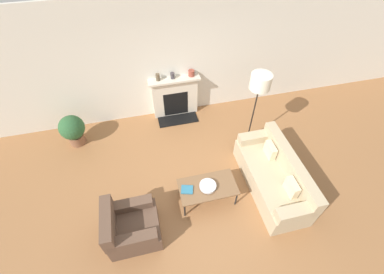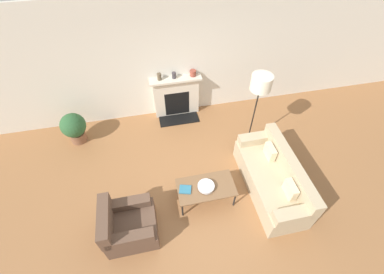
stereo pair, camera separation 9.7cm
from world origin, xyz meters
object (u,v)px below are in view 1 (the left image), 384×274
Objects in this scene: floor_lamp at (259,88)px; armchair_near at (130,227)px; fireplace at (175,97)px; book at (187,190)px; mantel_vase_left at (158,77)px; mantel_vase_center_right at (191,73)px; bowl at (208,186)px; couch at (274,176)px; potted_plant at (73,129)px; coffee_table at (208,187)px; mantel_vase_center_left at (173,76)px.

armchair_near is at bearing -149.80° from floor_lamp.
book is (-0.28, -2.58, -0.09)m from fireplace.
mantel_vase_left is 1.11× the size of mantel_vase_center_right.
mantel_vase_center_right is (0.79, 0.00, -0.01)m from mantel_vase_left.
mantel_vase_left is (-0.47, 2.63, 0.68)m from bowl.
fireplace is at bearing -177.97° from mantel_vase_center_right.
armchair_near is (-2.81, -0.36, -0.02)m from couch.
couch is at bearing -0.24° from bowl.
fireplace is 3.00m from couch.
fireplace is at bearing 11.07° from potted_plant.
floor_lamp is (1.45, -1.34, 0.99)m from fireplace.
potted_plant reaches higher than bowl.
mantel_vase_left is at bearing 143.29° from floor_lamp.
floor_lamp is 4.12m from potted_plant.
mantel_vase_left is at bearing 180.00° from mantel_vase_center_right.
potted_plant is (-3.88, 0.87, -1.08)m from floor_lamp.
floor_lamp is 11.18× the size of mantel_vase_left.
book reaches higher than coffee_table.
mantel_vase_center_right reaches higher than coffee_table.
couch is 11.99× the size of mantel_vase_left.
floor_lamp is (1.73, 1.24, 1.08)m from book.
couch is 7.65× the size of book.
couch is 1.73m from book.
book is 2.38m from floor_lamp.
coffee_table is at bearing -90.96° from couch.
fireplace is 1.41× the size of armchair_near.
bowl is 0.41× the size of potted_plant.
floor_lamp is at bearing 51.74° from book.
bowl is (-0.01, -0.02, 0.08)m from coffee_table.
coffee_table is 7.52× the size of mantel_vase_center_left.
mantel_vase_center_right is at bearing 91.07° from book.
mantel_vase_center_right is 2.98m from potted_plant.
mantel_vase_center_left is (-1.48, 1.36, -0.37)m from floor_lamp.
armchair_near is 3.47m from floor_lamp.
coffee_table is (1.47, 0.38, 0.10)m from armchair_near.
coffee_table is 2.73m from mantel_vase_center_right.
floor_lamp is (0.00, 1.28, 1.19)m from couch.
floor_lamp reaches higher than armchair_near.
mantel_vase_center_left is (1.34, 2.99, 0.85)m from armchair_near.
mantel_vase_left is 0.21× the size of potted_plant.
mantel_vase_left is (-1.82, 1.36, -0.36)m from floor_lamp.
book is at bearing -91.31° from couch.
mantel_vase_center_left reaches higher than couch.
couch is 2.83m from armchair_near.
floor_lamp is 12.45× the size of mantel_vase_center_right.
mantel_vase_center_right is at bearing 127.22° from floor_lamp.
couch reaches higher than book.
bowl is 2.76m from mantel_vase_left.
floor_lamp is 2.04m from mantel_vase_center_left.
mantel_vase_center_left is at bearing 93.00° from coffee_table.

